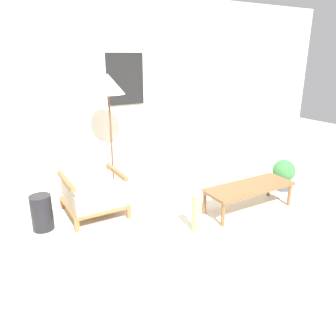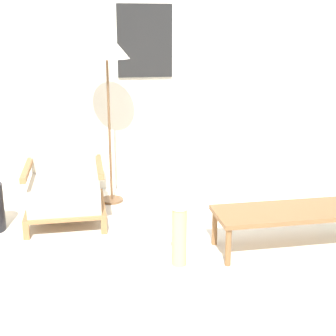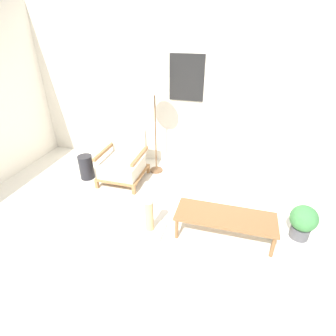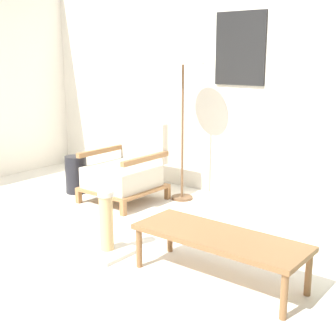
% 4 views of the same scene
% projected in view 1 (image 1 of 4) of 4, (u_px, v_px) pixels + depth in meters
% --- Properties ---
extents(ground_plane, '(14.00, 14.00, 0.00)m').
position_uv_depth(ground_plane, '(219.00, 256.00, 3.23)').
color(ground_plane, silver).
extents(wall_back, '(8.00, 0.09, 2.70)m').
position_uv_depth(wall_back, '(119.00, 93.00, 4.76)').
color(wall_back, silver).
rests_on(wall_back, ground_plane).
extents(armchair, '(0.68, 0.73, 0.80)m').
position_uv_depth(armchair, '(92.00, 189.00, 4.04)').
color(armchair, olive).
rests_on(armchair, ground_plane).
extents(floor_lamp, '(0.43, 0.43, 1.66)m').
position_uv_depth(floor_lamp, '(108.00, 88.00, 4.19)').
color(floor_lamp, brown).
rests_on(floor_lamp, ground_plane).
extents(coffee_table, '(1.19, 0.44, 0.33)m').
position_uv_depth(coffee_table, '(249.00, 188.00, 4.11)').
color(coffee_table, brown).
rests_on(coffee_table, ground_plane).
extents(vase, '(0.24, 0.24, 0.41)m').
position_uv_depth(vase, '(42.00, 213.00, 3.67)').
color(vase, black).
rests_on(vase, ground_plane).
extents(potted_plant, '(0.32, 0.32, 0.45)m').
position_uv_depth(potted_plant, '(284.00, 173.00, 4.76)').
color(potted_plant, '#4C4C51').
rests_on(potted_plant, ground_plane).
extents(scratching_post, '(0.37, 0.37, 0.50)m').
position_uv_depth(scratching_post, '(196.00, 220.00, 3.60)').
color(scratching_post, beige).
rests_on(scratching_post, ground_plane).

